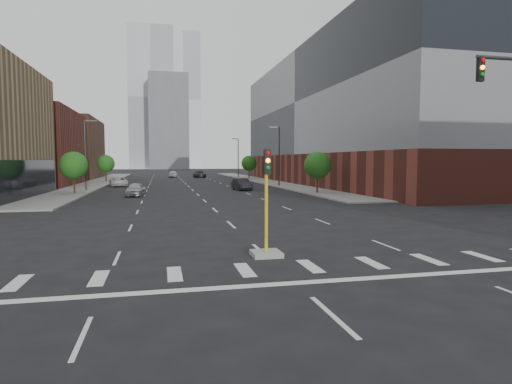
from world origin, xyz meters
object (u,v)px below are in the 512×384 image
object	(u,v)px
median_traffic_signal	(266,233)
car_distant	(173,174)
car_near_left	(135,189)
car_mid_right	(242,184)
car_far_left	(119,182)
car_deep_right	(200,174)

from	to	relation	value
median_traffic_signal	car_distant	distance (m)	84.95
car_near_left	car_distant	bearing A→B (deg)	90.80
car_near_left	car_mid_right	bearing A→B (deg)	34.31
car_near_left	car_far_left	xyz separation A→B (m)	(-3.54, 19.27, -0.00)
car_near_left	car_far_left	distance (m)	19.59
car_far_left	car_distant	world-z (taller)	car_distant
car_near_left	car_deep_right	bearing A→B (deg)	84.03
car_deep_right	median_traffic_signal	bearing A→B (deg)	-96.71
car_far_left	car_mid_right	bearing A→B (deg)	-44.91
median_traffic_signal	car_deep_right	size ratio (longest dim) A/B	0.75
car_far_left	car_near_left	bearing A→B (deg)	-88.37
car_near_left	car_far_left	bearing A→B (deg)	107.38
car_near_left	car_far_left	size ratio (longest dim) A/B	0.82
car_distant	car_deep_right	bearing A→B (deg)	-10.97
median_traffic_signal	car_far_left	bearing A→B (deg)	101.49
car_near_left	car_deep_right	xyz separation A→B (m)	(11.67, 50.85, 0.10)
car_near_left	car_deep_right	world-z (taller)	car_deep_right
car_near_left	car_mid_right	xyz separation A→B (m)	(13.38, 6.92, 0.04)
car_mid_right	car_distant	size ratio (longest dim) A/B	1.02
car_mid_right	car_deep_right	bearing A→B (deg)	86.28
car_far_left	car_deep_right	world-z (taller)	car_deep_right
car_mid_right	car_distant	world-z (taller)	car_distant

